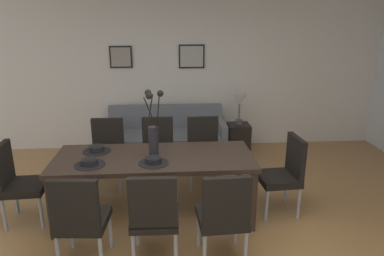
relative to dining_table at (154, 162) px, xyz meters
name	(u,v)px	position (x,y,z in m)	size (l,w,h in m)	color
back_wall_panel	(173,73)	(0.27, 2.43, 0.63)	(9.00, 0.10, 2.60)	white
dining_table	(154,162)	(0.00, 0.00, 0.00)	(2.20, 0.88, 0.74)	#33261E
dining_chair_near_left	(80,216)	(-0.64, -0.83, -0.16)	(0.47, 0.47, 0.92)	black
dining_chair_near_right	(107,150)	(-0.66, 0.85, -0.16)	(0.44, 0.44, 0.92)	black
dining_chair_far_left	(154,214)	(0.02, -0.83, -0.16)	(0.45, 0.45, 0.92)	black
dining_chair_far_right	(158,148)	(0.02, 0.86, -0.16)	(0.46, 0.46, 0.92)	black
dining_chair_mid_left	(224,213)	(0.65, -0.87, -0.16)	(0.46, 0.46, 0.92)	black
dining_chair_mid_right	(203,148)	(0.64, 0.83, -0.16)	(0.44, 0.44, 0.92)	black
dining_chair_head_west	(17,180)	(-1.51, 0.00, -0.16)	(0.46, 0.46, 0.92)	black
dining_chair_head_east	(285,171)	(1.50, 0.00, -0.16)	(0.47, 0.47, 0.92)	black
centerpiece_vase	(153,132)	(0.00, 0.00, 0.35)	(0.21, 0.23, 0.73)	#232326
placemat_near_left	(90,165)	(-0.66, -0.20, 0.07)	(0.32, 0.32, 0.01)	black
bowl_near_left	(90,161)	(-0.66, -0.20, 0.11)	(0.17, 0.17, 0.07)	black
placemat_near_right	(97,151)	(-0.66, 0.20, 0.07)	(0.32, 0.32, 0.01)	black
bowl_near_right	(97,148)	(-0.66, 0.20, 0.11)	(0.17, 0.17, 0.07)	black
placemat_far_left	(154,163)	(0.00, -0.20, 0.07)	(0.32, 0.32, 0.01)	black
bowl_far_left	(153,160)	(0.00, -0.20, 0.11)	(0.17, 0.17, 0.07)	black
sofa	(166,140)	(0.13, 1.87, -0.39)	(1.90, 0.84, 0.80)	slate
side_table	(238,139)	(1.34, 1.88, -0.41)	(0.36, 0.36, 0.52)	black
table_lamp	(240,102)	(1.34, 1.88, 0.22)	(0.22, 0.22, 0.51)	#4C4C51
framed_picture_left	(121,57)	(-0.59, 2.36, 0.92)	(0.37, 0.03, 0.36)	black
framed_picture_center	(192,56)	(0.59, 2.36, 0.92)	(0.43, 0.03, 0.40)	black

